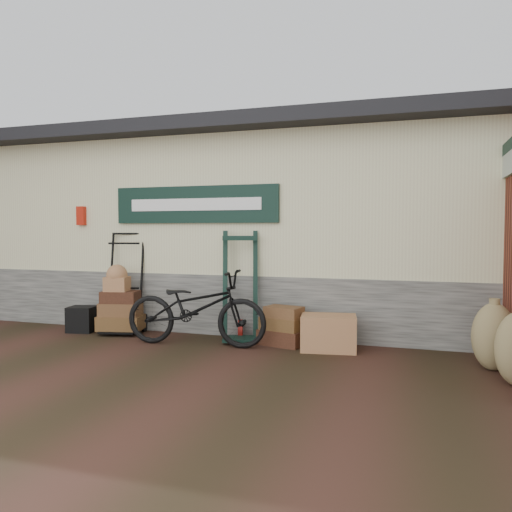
% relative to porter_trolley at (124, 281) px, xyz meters
% --- Properties ---
extents(ground, '(80.00, 80.00, 0.00)m').
position_rel_porter_trolley_xyz_m(ground, '(1.41, -0.79, -0.78)').
color(ground, black).
rests_on(ground, ground).
extents(station_building, '(14.40, 4.10, 3.20)m').
position_rel_porter_trolley_xyz_m(station_building, '(1.40, 1.95, 0.83)').
color(station_building, '#4C4C47').
rests_on(station_building, ground).
extents(porter_trolley, '(0.89, 0.74, 1.56)m').
position_rel_porter_trolley_xyz_m(porter_trolley, '(0.00, 0.00, 0.00)').
color(porter_trolley, black).
rests_on(porter_trolley, ground).
extents(green_barrow, '(0.68, 0.62, 1.55)m').
position_rel_porter_trolley_xyz_m(green_barrow, '(1.89, -0.02, -0.00)').
color(green_barrow, black).
rests_on(green_barrow, ground).
extents(suitcase_stack, '(0.68, 0.52, 0.54)m').
position_rel_porter_trolley_xyz_m(suitcase_stack, '(2.53, -0.11, -0.51)').
color(suitcase_stack, '#331B10').
rests_on(suitcase_stack, ground).
extents(wicker_hamper, '(0.77, 0.56, 0.46)m').
position_rel_porter_trolley_xyz_m(wicker_hamper, '(3.19, -0.23, -0.55)').
color(wicker_hamper, '#965D3C').
rests_on(wicker_hamper, ground).
extents(black_trunk, '(0.44, 0.40, 0.39)m').
position_rel_porter_trolley_xyz_m(black_trunk, '(-0.63, -0.20, -0.59)').
color(black_trunk, black).
rests_on(black_trunk, ground).
extents(bicycle, '(0.84, 2.02, 1.15)m').
position_rel_porter_trolley_xyz_m(bicycle, '(1.43, -0.51, -0.21)').
color(bicycle, black).
rests_on(bicycle, ground).
extents(burlap_sack_left, '(0.54, 0.48, 0.76)m').
position_rel_porter_trolley_xyz_m(burlap_sack_left, '(5.10, -0.60, -0.40)').
color(burlap_sack_left, olive).
rests_on(burlap_sack_left, ground).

